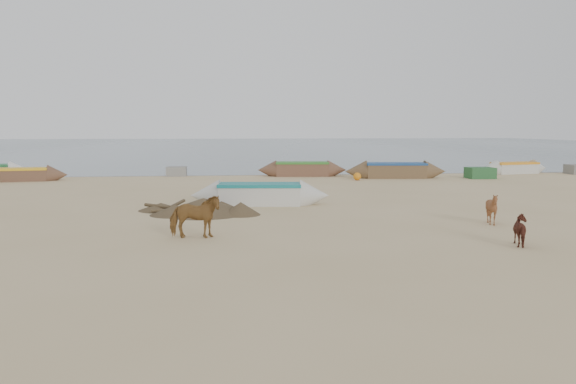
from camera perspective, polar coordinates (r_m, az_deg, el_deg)
The scene contains 9 objects.
ground at distance 13.38m, azimuth 1.88°, elevation -6.21°, with size 140.00×140.00×0.00m, color tan.
sea at distance 94.98m, azimuth -5.16°, elevation 4.74°, with size 160.00×160.00×0.00m, color slate.
cow_adult at distance 15.23m, azimuth -9.47°, elevation -2.46°, with size 0.64×1.40×1.18m, color brown.
calf_front at distance 18.25m, azimuth 20.04°, elevation -1.61°, with size 0.79×0.89×0.98m, color brown.
calf_right at distance 15.30m, azimuth 22.84°, elevation -3.63°, with size 0.77×0.66×0.77m, color #55271B.
near_canoe at distance 21.63m, azimuth -2.90°, elevation -0.21°, with size 5.34×1.24×0.82m, color beige, non-canonical shape.
debris_pile at distance 19.70m, azimuth -8.56°, elevation -1.37°, with size 3.13×3.13×0.53m, color brown.
waterline_canoes at distance 33.41m, azimuth -11.26°, elevation 2.06°, with size 46.23×4.30×0.90m.
beach_clutter at distance 33.17m, azimuth 2.68°, elevation 1.95°, with size 42.27×4.85×0.64m.
Camera 1 is at (-1.86, -12.92, 2.95)m, focal length 35.00 mm.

